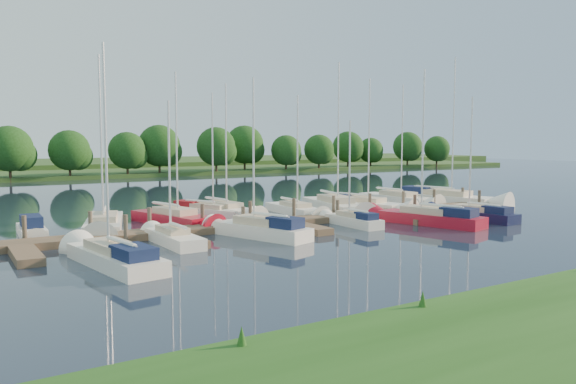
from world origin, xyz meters
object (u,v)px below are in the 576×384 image
dock (288,223)px  sailboat_s_2 (260,232)px  motorboat (32,231)px  sailboat_n_5 (225,212)px

dock → sailboat_s_2: bearing=-143.3°
dock → sailboat_s_2: size_ratio=4.12×
dock → motorboat: (-14.85, 4.63, 0.13)m
dock → motorboat: size_ratio=8.27×
dock → sailboat_n_5: 7.22m
dock → motorboat: bearing=162.7°
motorboat → sailboat_s_2: 13.42m
motorboat → sailboat_n_5: 13.91m
sailboat_n_5 → dock: bearing=89.6°
dock → sailboat_s_2: 4.51m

